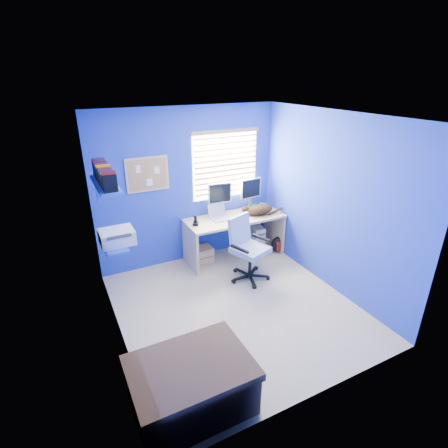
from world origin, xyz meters
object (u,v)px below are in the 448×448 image
laptop (221,213)px  cat (260,210)px  tower_pc (255,237)px  office_chair (248,256)px  desk (234,237)px

laptop → cat: laptop is taller
laptop → cat: (0.67, -0.12, -0.03)m
laptop → tower_pc: size_ratio=0.73×
tower_pc → office_chair: 1.03m
laptop → office_chair: size_ratio=0.34×
tower_pc → laptop: bearing=-168.4°
desk → tower_pc: (0.49, 0.13, -0.14)m
desk → tower_pc: desk is taller
laptop → office_chair: bearing=-92.6°
desk → cat: 0.64m
cat → office_chair: (-0.58, -0.59, -0.46)m
desk → office_chair: size_ratio=1.68×
cat → tower_pc: cat is taller
desk → cat: cat is taller
laptop → desk: bearing=-19.0°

